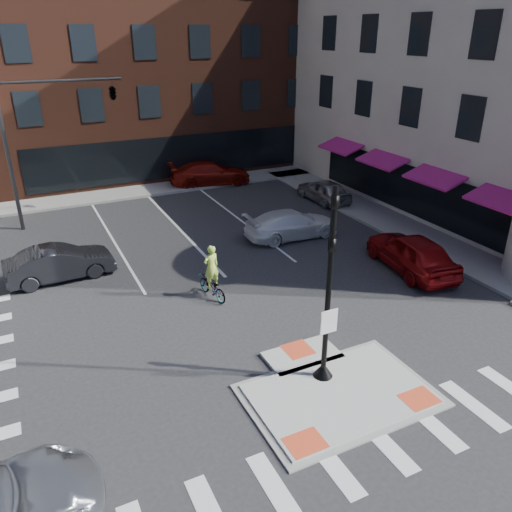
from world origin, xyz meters
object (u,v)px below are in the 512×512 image
bg_car_dark (60,263)px  cyclist (212,280)px  red_sedan (412,252)px  white_pickup (292,224)px  bg_car_red (210,173)px  bg_car_silver (324,190)px

bg_car_dark → cyclist: bearing=-133.4°
bg_car_dark → cyclist: (5.17, -4.38, 0.03)m
red_sedan → white_pickup: bearing=-56.2°
bg_car_dark → cyclist: size_ratio=1.97×
bg_car_red → bg_car_dark: bearing=143.4°
bg_car_red → cyclist: size_ratio=2.44×
red_sedan → bg_car_red: size_ratio=0.91×
red_sedan → cyclist: cyclist is taller
red_sedan → white_pickup: (-2.79, 5.67, -0.14)m
red_sedan → white_pickup: red_sedan is taller
red_sedan → bg_car_red: bearing=-71.9°
cyclist → bg_car_dark: bearing=-51.4°
bg_car_dark → bg_car_red: size_ratio=0.81×
red_sedan → white_pickup: size_ratio=1.02×
white_pickup → bg_car_red: 10.73m
bg_car_silver → white_pickup: bearing=39.7°
bg_car_dark → cyclist: cyclist is taller
bg_car_red → cyclist: 15.93m
bg_car_red → white_pickup: bearing=-169.2°
white_pickup → bg_car_red: (-0.25, 10.73, 0.09)m
bg_car_red → cyclist: (-5.72, -14.87, -0.04)m
red_sedan → bg_car_silver: (1.89, 9.85, -0.15)m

